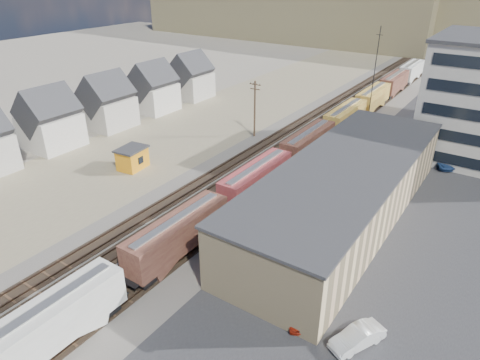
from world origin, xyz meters
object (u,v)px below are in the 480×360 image
Objects in this scene: utility_pole_north at (255,108)px; maintenance_shed at (132,158)px; parked_car_white at (357,338)px; parked_car_red at (298,315)px; freight_train at (328,129)px; parked_car_blue at (441,161)px.

utility_pole_north reaches higher than maintenance_shed.
utility_pole_north is 47.74m from parked_car_white.
parked_car_red is at bearing -149.69° from parked_car_white.
freight_train is at bearing 51.38° from maintenance_shed.
utility_pole_north reaches higher than parked_car_blue.
utility_pole_north is at bearing 159.06° from parked_car_white.
maintenance_shed is 0.90× the size of parked_car_blue.
maintenance_shed is 46.98m from parked_car_blue.
utility_pole_north is 23.30m from maintenance_shed.
maintenance_shed is at bearing 178.86° from parked_car_blue.
freight_train is 18.29m from parked_car_blue.
parked_car_white is (19.80, -38.90, -1.99)m from freight_train.
utility_pole_north is 2.05× the size of parked_car_white.
parked_car_white is at bearing -24.85° from parked_car_red.
parked_car_blue is at bearing 56.55° from parked_car_red.
maintenance_shed is at bearing -172.00° from parked_car_white.
maintenance_shed is 37.60m from parked_car_red.
utility_pole_north is 31.22m from parked_car_blue.
parked_car_white is (32.10, -35.05, -4.50)m from utility_pole_north.
parked_car_blue is (30.41, 5.44, -4.54)m from utility_pole_north.
utility_pole_north is at bearing 153.88° from parked_car_blue.
parked_car_red is (26.94, -35.39, -4.63)m from utility_pole_north.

